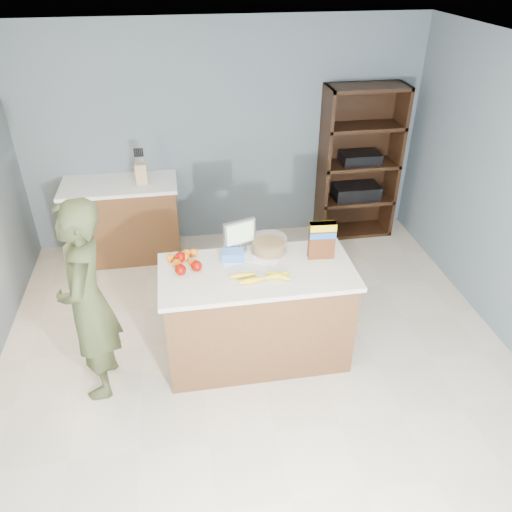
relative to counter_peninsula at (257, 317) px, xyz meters
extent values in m
cube|color=beige|center=(0.00, -0.30, -0.42)|extent=(4.50, 5.00, 0.02)
cube|color=slate|center=(0.00, 2.20, 0.83)|extent=(4.50, 0.02, 2.50)
cube|color=white|center=(0.00, -0.30, 2.08)|extent=(4.50, 5.00, 0.02)
cube|color=brown|center=(0.00, 0.00, 0.01)|extent=(1.50, 0.70, 0.86)
cube|color=silver|center=(0.00, 0.00, 0.46)|extent=(1.56, 0.76, 0.04)
cube|color=black|center=(0.00, 0.00, -0.37)|extent=(1.46, 0.66, 0.10)
cube|color=brown|center=(-1.20, 1.90, 0.01)|extent=(1.20, 0.60, 0.86)
cube|color=white|center=(-1.20, 1.90, 0.46)|extent=(1.24, 0.62, 0.04)
cube|color=black|center=(1.55, 2.18, 0.48)|extent=(0.90, 0.04, 1.80)
cube|color=black|center=(1.12, 2.00, 0.48)|extent=(0.04, 0.40, 1.80)
cube|color=black|center=(1.98, 2.00, 0.48)|extent=(0.04, 0.40, 1.80)
cube|color=black|center=(1.55, 2.00, -0.40)|extent=(0.90, 0.40, 0.04)
cube|color=black|center=(1.55, 2.00, 0.03)|extent=(0.90, 0.40, 0.04)
cube|color=black|center=(1.55, 2.00, 0.48)|extent=(0.90, 0.40, 0.04)
cube|color=black|center=(1.55, 2.00, 0.93)|extent=(0.90, 0.40, 0.04)
cube|color=black|center=(1.55, 2.00, 1.36)|extent=(0.90, 0.40, 0.04)
cube|color=black|center=(1.55, 2.00, 0.13)|extent=(0.55, 0.32, 0.16)
cube|color=black|center=(1.55, 2.00, 0.56)|extent=(0.45, 0.30, 0.12)
imported|color=#3A4323|center=(-1.30, -0.13, 0.42)|extent=(0.41, 0.62, 1.67)
cube|color=tan|center=(-0.94, 1.86, 0.59)|extent=(0.12, 0.10, 0.22)
cylinder|color=black|center=(-0.98, 1.86, 0.75)|extent=(0.02, 0.02, 0.09)
cylinder|color=black|center=(-0.96, 1.86, 0.75)|extent=(0.02, 0.02, 0.09)
cylinder|color=black|center=(-0.94, 1.86, 0.75)|extent=(0.02, 0.02, 0.09)
cylinder|color=black|center=(-0.92, 1.86, 0.75)|extent=(0.02, 0.02, 0.09)
cylinder|color=black|center=(-0.90, 1.86, 0.75)|extent=(0.02, 0.02, 0.09)
cube|color=white|center=(-0.15, 0.16, 0.49)|extent=(0.24, 0.16, 0.00)
cube|color=white|center=(0.09, 0.12, 0.49)|extent=(0.25, 0.20, 0.00)
ellipsoid|color=yellow|center=(-0.13, -0.09, 0.51)|extent=(0.21, 0.05, 0.05)
ellipsoid|color=yellow|center=(-0.07, -0.17, 0.51)|extent=(0.22, 0.07, 0.05)
ellipsoid|color=yellow|center=(0.13, -0.14, 0.51)|extent=(0.22, 0.09, 0.05)
ellipsoid|color=yellow|center=(0.14, -0.14, 0.51)|extent=(0.20, 0.17, 0.05)
sphere|color=#8B0901|center=(-0.59, 0.22, 0.53)|extent=(0.09, 0.09, 0.09)
sphere|color=#8B0901|center=(-0.47, 0.07, 0.53)|extent=(0.09, 0.09, 0.09)
sphere|color=#8B0901|center=(-0.60, 0.03, 0.53)|extent=(0.09, 0.09, 0.09)
sphere|color=orange|center=(-0.62, 0.15, 0.52)|extent=(0.07, 0.07, 0.07)
sphere|color=orange|center=(-0.54, 0.29, 0.52)|extent=(0.07, 0.07, 0.07)
sphere|color=orange|center=(-0.50, 0.14, 0.52)|extent=(0.07, 0.07, 0.07)
sphere|color=orange|center=(-0.48, 0.29, 0.52)|extent=(0.07, 0.07, 0.07)
sphere|color=orange|center=(-0.67, 0.24, 0.52)|extent=(0.07, 0.07, 0.07)
sphere|color=orange|center=(-0.55, 0.23, 0.52)|extent=(0.07, 0.07, 0.07)
cube|color=blue|center=(-0.17, 0.18, 0.52)|extent=(0.19, 0.14, 0.08)
cylinder|color=#267219|center=(0.15, 0.26, 0.53)|extent=(0.27, 0.27, 0.09)
cylinder|color=white|center=(0.15, 0.26, 0.55)|extent=(0.30, 0.30, 0.13)
cylinder|color=silver|center=(-0.10, 0.32, 0.49)|extent=(0.12, 0.12, 0.01)
cylinder|color=silver|center=(-0.10, 0.32, 0.52)|extent=(0.02, 0.02, 0.05)
cube|color=silver|center=(-0.10, 0.32, 0.66)|extent=(0.28, 0.12, 0.22)
cube|color=yellow|center=(-0.09, 0.30, 0.66)|extent=(0.23, 0.08, 0.18)
cube|color=#592B14|center=(0.55, 0.10, 0.64)|extent=(0.22, 0.09, 0.32)
cube|color=yellow|center=(0.55, 0.10, 0.77)|extent=(0.22, 0.09, 0.06)
cube|color=blue|center=(0.55, 0.10, 0.70)|extent=(0.22, 0.09, 0.05)
camera|label=1|loc=(-0.55, -3.24, 2.70)|focal=35.00mm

